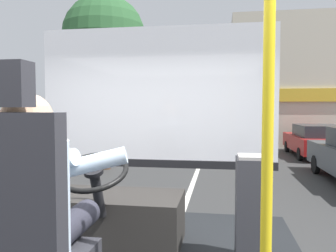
% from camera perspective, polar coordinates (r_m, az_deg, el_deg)
% --- Properties ---
extents(ground, '(18.00, 44.00, 0.06)m').
position_cam_1_polar(ground, '(10.84, 5.28, -7.10)').
color(ground, '#343434').
extents(driver_seat, '(0.48, 0.48, 1.28)m').
position_cam_1_polar(driver_seat, '(1.66, -23.63, -17.08)').
color(driver_seat, black).
rests_on(driver_seat, bus_floor).
extents(bus_driver, '(0.77, 0.63, 0.74)m').
position_cam_1_polar(bus_driver, '(1.71, -21.56, -10.85)').
color(bus_driver, '#282833').
rests_on(bus_driver, driver_seat).
extents(steering_console, '(1.10, 0.94, 0.78)m').
position_cam_1_polar(steering_console, '(2.83, -9.30, -15.09)').
color(steering_console, '#282623').
rests_on(steering_console, bus_floor).
extents(handrail_pole, '(0.04, 0.04, 1.91)m').
position_cam_1_polar(handrail_pole, '(1.33, 16.59, -3.24)').
color(handrail_pole, yellow).
rests_on(handrail_pole, bus_floor).
extents(fare_box, '(0.23, 0.25, 0.77)m').
position_cam_1_polar(fare_box, '(2.49, 14.20, -13.70)').
color(fare_box, '#333338').
rests_on(fare_box, bus_floor).
extents(windshield_panel, '(2.50, 0.08, 1.48)m').
position_cam_1_polar(windshield_panel, '(3.54, -2.07, 2.26)').
color(windshield_panel, white).
extents(street_tree, '(2.49, 2.49, 5.30)m').
position_cam_1_polar(street_tree, '(10.66, -10.79, 14.48)').
color(street_tree, '#4C3828').
rests_on(street_tree, ground).
extents(shop_building, '(9.72, 4.65, 6.35)m').
position_cam_1_polar(shop_building, '(19.21, 25.37, 6.65)').
color(shop_building, '#BCB29E').
rests_on(shop_building, ground).
extents(parked_car_red, '(1.89, 3.86, 1.24)m').
position_cam_1_polar(parked_car_red, '(14.21, 24.07, -2.22)').
color(parked_car_red, maroon).
rests_on(parked_car_red, ground).
extents(parked_car_black, '(1.93, 3.89, 1.32)m').
position_cam_1_polar(parked_car_black, '(19.58, 20.50, -0.62)').
color(parked_car_black, black).
rests_on(parked_car_black, ground).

